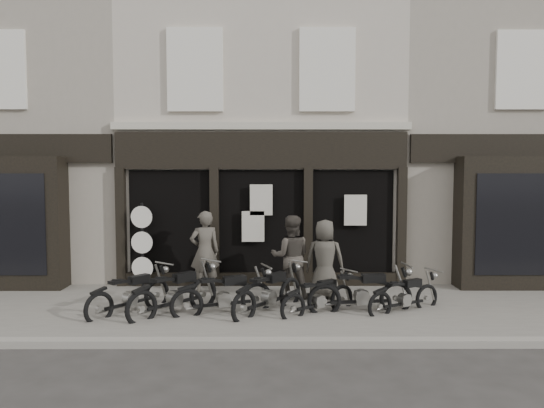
{
  "coord_description": "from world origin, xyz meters",
  "views": [
    {
      "loc": [
        0.23,
        -10.06,
        3.05
      ],
      "look_at": [
        0.26,
        1.6,
        2.23
      ],
      "focal_mm": 35.0,
      "sensor_mm": 36.0,
      "label": 1
    }
  ],
  "objects_px": {
    "motorcycle_1": "(175,297)",
    "man_left": "(205,252)",
    "motorcycle_5": "(362,296)",
    "advert_sign_post": "(142,249)",
    "motorcycle_0": "(130,298)",
    "motorcycle_3": "(269,296)",
    "man_centre": "(291,257)",
    "man_right": "(325,259)",
    "motorcycle_2": "(224,298)",
    "motorcycle_4": "(319,300)",
    "motorcycle_6": "(405,299)"
  },
  "relations": [
    {
      "from": "motorcycle_1",
      "to": "man_left",
      "type": "relative_size",
      "value": 0.96
    },
    {
      "from": "motorcycle_5",
      "to": "advert_sign_post",
      "type": "relative_size",
      "value": 1.01
    },
    {
      "from": "advert_sign_post",
      "to": "motorcycle_0",
      "type": "bearing_deg",
      "value": -77.21
    },
    {
      "from": "motorcycle_3",
      "to": "man_left",
      "type": "xyz_separation_m",
      "value": [
        -1.51,
        1.63,
        0.66
      ]
    },
    {
      "from": "motorcycle_1",
      "to": "motorcycle_5",
      "type": "height_order",
      "value": "motorcycle_1"
    },
    {
      "from": "motorcycle_0",
      "to": "man_centre",
      "type": "height_order",
      "value": "man_centre"
    },
    {
      "from": "motorcycle_3",
      "to": "man_right",
      "type": "xyz_separation_m",
      "value": [
        1.24,
        1.03,
        0.59
      ]
    },
    {
      "from": "motorcycle_3",
      "to": "advert_sign_post",
      "type": "bearing_deg",
      "value": 95.1
    },
    {
      "from": "motorcycle_5",
      "to": "advert_sign_post",
      "type": "distance_m",
      "value": 5.41
    },
    {
      "from": "motorcycle_1",
      "to": "advert_sign_post",
      "type": "bearing_deg",
      "value": 70.67
    },
    {
      "from": "motorcycle_2",
      "to": "motorcycle_4",
      "type": "xyz_separation_m",
      "value": [
        1.93,
        0.02,
        -0.05
      ]
    },
    {
      "from": "motorcycle_3",
      "to": "man_left",
      "type": "bearing_deg",
      "value": 81.61
    },
    {
      "from": "motorcycle_0",
      "to": "motorcycle_5",
      "type": "height_order",
      "value": "motorcycle_5"
    },
    {
      "from": "motorcycle_5",
      "to": "motorcycle_6",
      "type": "distance_m",
      "value": 0.89
    },
    {
      "from": "man_centre",
      "to": "motorcycle_6",
      "type": "bearing_deg",
      "value": 157.17
    },
    {
      "from": "motorcycle_1",
      "to": "man_right",
      "type": "bearing_deg",
      "value": -27.99
    },
    {
      "from": "motorcycle_4",
      "to": "motorcycle_6",
      "type": "height_order",
      "value": "motorcycle_4"
    },
    {
      "from": "advert_sign_post",
      "to": "man_right",
      "type": "bearing_deg",
      "value": -7.49
    },
    {
      "from": "motorcycle_3",
      "to": "motorcycle_4",
      "type": "xyz_separation_m",
      "value": [
        1.01,
        -0.1,
        -0.06
      ]
    },
    {
      "from": "man_right",
      "to": "motorcycle_5",
      "type": "bearing_deg",
      "value": 132.87
    },
    {
      "from": "motorcycle_1",
      "to": "motorcycle_3",
      "type": "height_order",
      "value": "motorcycle_1"
    },
    {
      "from": "motorcycle_5",
      "to": "man_centre",
      "type": "height_order",
      "value": "man_centre"
    },
    {
      "from": "man_centre",
      "to": "advert_sign_post",
      "type": "distance_m",
      "value": 3.68
    },
    {
      "from": "motorcycle_5",
      "to": "motorcycle_2",
      "type": "bearing_deg",
      "value": 174.78
    },
    {
      "from": "motorcycle_6",
      "to": "man_centre",
      "type": "bearing_deg",
      "value": 125.23
    },
    {
      "from": "motorcycle_0",
      "to": "motorcycle_2",
      "type": "height_order",
      "value": "motorcycle_2"
    },
    {
      "from": "motorcycle_5",
      "to": "advert_sign_post",
      "type": "height_order",
      "value": "advert_sign_post"
    },
    {
      "from": "motorcycle_2",
      "to": "man_right",
      "type": "bearing_deg",
      "value": 6.8
    },
    {
      "from": "motorcycle_2",
      "to": "man_right",
      "type": "height_order",
      "value": "man_right"
    },
    {
      "from": "motorcycle_1",
      "to": "advert_sign_post",
      "type": "relative_size",
      "value": 0.84
    },
    {
      "from": "man_centre",
      "to": "motorcycle_3",
      "type": "bearing_deg",
      "value": 68.67
    },
    {
      "from": "motorcycle_6",
      "to": "man_right",
      "type": "relative_size",
      "value": 0.96
    },
    {
      "from": "motorcycle_6",
      "to": "man_centre",
      "type": "distance_m",
      "value": 2.63
    },
    {
      "from": "motorcycle_5",
      "to": "man_left",
      "type": "height_order",
      "value": "man_left"
    },
    {
      "from": "man_left",
      "to": "motorcycle_1",
      "type": "bearing_deg",
      "value": 60.04
    },
    {
      "from": "man_left",
      "to": "man_centre",
      "type": "xyz_separation_m",
      "value": [
        1.99,
        -0.53,
        -0.03
      ]
    },
    {
      "from": "motorcycle_5",
      "to": "motorcycle_3",
      "type": "bearing_deg",
      "value": 172.24
    },
    {
      "from": "motorcycle_0",
      "to": "motorcycle_4",
      "type": "bearing_deg",
      "value": -53.1
    },
    {
      "from": "motorcycle_3",
      "to": "advert_sign_post",
      "type": "height_order",
      "value": "advert_sign_post"
    },
    {
      "from": "motorcycle_3",
      "to": "man_centre",
      "type": "bearing_deg",
      "value": 15.06
    },
    {
      "from": "motorcycle_0",
      "to": "man_centre",
      "type": "distance_m",
      "value": 3.55
    },
    {
      "from": "advert_sign_post",
      "to": "motorcycle_2",
      "type": "bearing_deg",
      "value": -39.33
    },
    {
      "from": "motorcycle_2",
      "to": "motorcycle_4",
      "type": "relative_size",
      "value": 1.24
    },
    {
      "from": "motorcycle_0",
      "to": "man_left",
      "type": "xyz_separation_m",
      "value": [
        1.31,
        1.65,
        0.68
      ]
    },
    {
      "from": "motorcycle_2",
      "to": "man_left",
      "type": "xyz_separation_m",
      "value": [
        -0.6,
        1.76,
        0.67
      ]
    },
    {
      "from": "motorcycle_4",
      "to": "advert_sign_post",
      "type": "xyz_separation_m",
      "value": [
        -4.08,
        2.15,
        0.7
      ]
    },
    {
      "from": "man_left",
      "to": "man_right",
      "type": "bearing_deg",
      "value": 150.28
    },
    {
      "from": "motorcycle_0",
      "to": "motorcycle_1",
      "type": "relative_size",
      "value": 0.96
    },
    {
      "from": "man_right",
      "to": "man_centre",
      "type": "bearing_deg",
      "value": 4.59
    },
    {
      "from": "motorcycle_3",
      "to": "motorcycle_4",
      "type": "bearing_deg",
      "value": -56.8
    }
  ]
}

